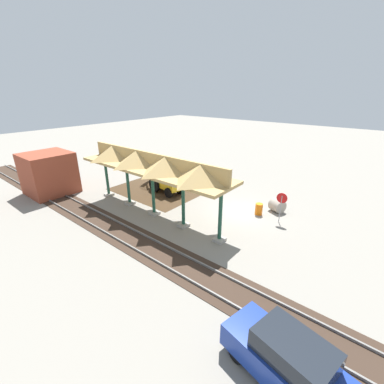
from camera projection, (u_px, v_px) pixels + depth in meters
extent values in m
plane|color=gray|center=(241.00, 211.00, 20.57)|extent=(120.00, 120.00, 0.00)
cube|color=#42301E|center=(161.00, 189.00, 25.26)|extent=(8.24, 7.00, 0.01)
cube|color=#9E998E|center=(219.00, 240.00, 16.52)|extent=(0.70, 0.70, 0.20)
cylinder|color=#1E4C38|center=(220.00, 216.00, 15.89)|extent=(0.24, 0.24, 3.60)
cube|color=#9E998E|center=(184.00, 225.00, 18.31)|extent=(0.70, 0.70, 0.20)
cylinder|color=#1E4C38|center=(183.00, 203.00, 17.68)|extent=(0.24, 0.24, 3.60)
cube|color=#9E998E|center=(154.00, 213.00, 20.09)|extent=(0.70, 0.70, 0.20)
cylinder|color=#1E4C38|center=(153.00, 193.00, 19.46)|extent=(0.24, 0.24, 3.60)
cube|color=#9E998E|center=(130.00, 203.00, 21.87)|extent=(0.70, 0.70, 0.20)
cylinder|color=#1E4C38|center=(128.00, 184.00, 21.24)|extent=(0.24, 0.24, 3.60)
cube|color=#9E998E|center=(109.00, 194.00, 23.66)|extent=(0.70, 0.70, 0.20)
cylinder|color=#1E4C38|center=(107.00, 177.00, 23.03)|extent=(0.24, 0.24, 3.60)
cube|color=tan|center=(152.00, 169.00, 18.76)|extent=(13.35, 3.20, 0.20)
cube|color=tan|center=(151.00, 160.00, 18.51)|extent=(13.35, 0.20, 1.10)
pyramid|color=tan|center=(201.00, 172.00, 15.84)|extent=(2.73, 3.20, 1.10)
pyramid|color=tan|center=(166.00, 164.00, 17.62)|extent=(2.73, 3.20, 1.10)
pyramid|color=tan|center=(137.00, 157.00, 19.41)|extent=(2.73, 3.20, 1.10)
pyramid|color=tan|center=(114.00, 151.00, 21.19)|extent=(2.73, 3.20, 1.10)
cube|color=slate|center=(180.00, 253.00, 15.21)|extent=(60.00, 0.08, 0.15)
cube|color=slate|center=(162.00, 265.00, 14.18)|extent=(60.00, 0.08, 0.15)
cube|color=#38281E|center=(171.00, 259.00, 14.72)|extent=(60.00, 2.58, 0.03)
cylinder|color=gray|center=(280.00, 209.00, 18.56)|extent=(0.06, 0.06, 2.10)
cylinder|color=red|center=(282.00, 198.00, 18.24)|extent=(0.76, 0.13, 0.76)
cube|color=yellow|center=(167.00, 183.00, 24.06)|extent=(3.34, 1.69, 0.90)
cube|color=#1E262D|center=(165.00, 170.00, 23.77)|extent=(1.44, 1.32, 1.40)
cube|color=yellow|center=(173.00, 178.00, 23.11)|extent=(1.28, 1.23, 0.50)
cylinder|color=black|center=(166.00, 181.00, 25.27)|extent=(1.43, 0.47, 1.40)
cylinder|color=black|center=(154.00, 185.00, 24.35)|extent=(1.43, 0.47, 1.40)
cylinder|color=black|center=(180.00, 189.00, 23.94)|extent=(0.93, 0.41, 0.90)
cylinder|color=black|center=(169.00, 193.00, 23.11)|extent=(0.93, 0.41, 0.90)
cylinder|color=yellow|center=(153.00, 167.00, 25.04)|extent=(1.08, 0.31, 1.41)
cylinder|color=yellow|center=(148.00, 164.00, 25.52)|extent=(0.78, 0.25, 1.17)
cube|color=#47474C|center=(147.00, 169.00, 25.93)|extent=(0.70, 0.87, 0.40)
cone|color=#42301E|center=(155.00, 186.00, 26.10)|extent=(6.37, 6.37, 1.41)
cylinder|color=#9E9384|center=(277.00, 205.00, 20.40)|extent=(1.31, 1.34, 1.03)
cylinder|color=black|center=(273.00, 203.00, 20.81)|extent=(0.29, 0.62, 0.67)
cube|color=brown|center=(49.00, 173.00, 23.68)|extent=(3.85, 3.88, 3.79)
cube|color=navy|center=(284.00, 363.00, 8.37)|extent=(4.48, 2.60, 0.95)
cube|color=#1E232B|center=(294.00, 350.00, 7.91)|extent=(2.63, 2.00, 0.73)
cylinder|color=black|center=(236.00, 355.00, 9.13)|extent=(0.63, 0.32, 0.60)
cylinder|color=black|center=(262.00, 332.00, 9.98)|extent=(0.63, 0.32, 0.60)
cylinder|color=orange|center=(259.00, 209.00, 19.93)|extent=(0.56, 0.56, 0.90)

